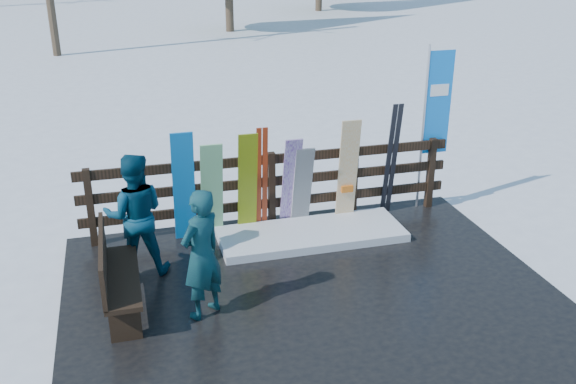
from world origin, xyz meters
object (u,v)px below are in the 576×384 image
object	(u,v)px
snowboard_2	(247,184)
rental_flag	(435,109)
person_back	(135,215)
snowboard_3	(291,183)
person_front	(202,254)
bench	(114,273)
snowboard_0	(184,187)
snowboard_4	(302,187)
snowboard_5	(348,172)
snowboard_1	(212,191)

from	to	relation	value
snowboard_2	rental_flag	distance (m)	3.13
snowboard_2	person_back	bearing A→B (deg)	-155.94
snowboard_2	snowboard_3	xyz separation A→B (m)	(0.64, 0.00, -0.06)
person_front	bench	bearing A→B (deg)	-54.41
snowboard_0	person_front	size ratio (longest dim) A/B	1.07
snowboard_4	person_back	size ratio (longest dim) A/B	0.82
snowboard_0	person_back	xyz separation A→B (m)	(-0.70, -0.72, -0.02)
snowboard_3	person_front	bearing A→B (deg)	-129.14
snowboard_2	rental_flag	xyz separation A→B (m)	(3.01, 0.27, 0.82)
snowboard_0	snowboard_3	world-z (taller)	snowboard_0
snowboard_5	rental_flag	size ratio (longest dim) A/B	0.63
rental_flag	snowboard_5	bearing A→B (deg)	-169.68
snowboard_2	snowboard_4	xyz separation A→B (m)	(0.82, 0.00, -0.14)
snowboard_3	person_front	world-z (taller)	person_front
snowboard_2	bench	bearing A→B (deg)	-139.54
snowboard_0	snowboard_1	distance (m)	0.40
snowboard_2	snowboard_0	bearing A→B (deg)	180.00
snowboard_5	person_back	world-z (taller)	snowboard_5
snowboard_5	snowboard_0	bearing A→B (deg)	-180.00
snowboard_2	person_front	distance (m)	2.15
snowboard_1	rental_flag	bearing A→B (deg)	4.38
bench	snowboard_4	bearing A→B (deg)	30.81
snowboard_3	rental_flag	bearing A→B (deg)	6.52
rental_flag	person_front	distance (m)	4.59
snowboard_5	person_back	xyz separation A→B (m)	(-3.13, -0.72, -0.01)
person_back	snowboard_4	bearing A→B (deg)	-158.44
bench	snowboard_3	distance (m)	3.04
snowboard_1	snowboard_0	bearing A→B (deg)	-180.00
person_back	bench	bearing A→B (deg)	76.76
snowboard_1	snowboard_5	size ratio (longest dim) A/B	0.91
snowboard_1	snowboard_2	size ratio (longest dim) A/B	0.94
snowboard_0	snowboard_3	xyz separation A→B (m)	(1.55, 0.00, -0.10)
snowboard_0	person_back	bearing A→B (deg)	-134.42
rental_flag	person_front	xyz separation A→B (m)	(-3.94, -2.21, -0.82)
bench	rental_flag	xyz separation A→B (m)	(4.92, 1.90, 1.09)
person_front	rental_flag	bearing A→B (deg)	172.62
bench	person_back	xyz separation A→B (m)	(0.30, 0.91, 0.30)
snowboard_4	person_front	bearing A→B (deg)	-132.16
snowboard_5	snowboard_1	bearing A→B (deg)	180.00
bench	snowboard_2	world-z (taller)	snowboard_2
snowboard_3	snowboard_4	size ratio (longest dim) A/B	1.13
snowboard_4	snowboard_1	bearing A→B (deg)	180.00
snowboard_3	bench	bearing A→B (deg)	-147.46
snowboard_4	person_front	world-z (taller)	person_front
snowboard_1	rental_flag	distance (m)	3.64
snowboard_4	person_front	xyz separation A→B (m)	(-1.76, -1.94, 0.13)
snowboard_2	person_back	xyz separation A→B (m)	(-1.61, -0.72, 0.03)
snowboard_3	rental_flag	xyz separation A→B (m)	(2.36, 0.27, 0.87)
snowboard_4	rental_flag	size ratio (longest dim) A/B	0.51
bench	person_front	size ratio (longest dim) A/B	0.96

